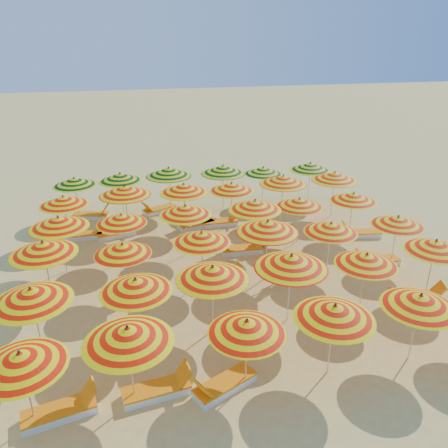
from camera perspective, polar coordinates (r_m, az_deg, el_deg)
The scene contains 53 objects.
ground at distance 17.23m, azimuth 0.38°, elevation -5.53°, with size 120.00×120.00×0.00m, color #EBCC68.
umbrella_0 at distance 10.89m, azimuth -25.03°, elevation -15.79°, with size 2.46×2.46×2.14m.
umbrella_1 at distance 10.63m, azimuth -12.45°, elevation -13.98°, with size 2.75×2.75×2.28m.
umbrella_2 at distance 10.95m, azimuth 2.99°, elevation -13.27°, with size 2.41×2.41×2.08m.
umbrella_3 at distance 11.58m, azimuth 14.25°, elevation -11.06°, with size 2.33×2.33×2.22m.
umbrella_4 at distance 12.83m, azimuth 24.24°, elevation -9.17°, with size 2.27×2.27×2.15m.
umbrella_6 at distance 12.82m, azimuth -23.87°, elevation -8.52°, with size 2.74×2.74×2.28m.
umbrella_7 at distance 12.59m, azimuth -11.45°, elevation -7.84°, with size 2.42×2.42×2.19m.
umbrella_8 at distance 12.71m, azimuth -1.51°, elevation -6.41°, with size 2.64×2.64×2.31m.
umbrella_9 at distance 13.31m, azimuth 8.78°, elevation -4.87°, with size 2.83×2.83×2.40m.
umbrella_10 at distance 14.52m, azimuth 18.11°, elevation -4.41°, with size 2.54×2.54×2.11m.
umbrella_11 at distance 16.15m, azimuth 25.91°, elevation -2.58°, with size 2.41×2.41×2.17m.
umbrella_12 at distance 15.30m, azimuth -22.55°, elevation -2.93°, with size 2.87×2.87×2.30m.
umbrella_13 at distance 14.94m, azimuth -13.11°, elevation -3.21°, with size 1.97×1.97×2.05m.
umbrella_14 at distance 15.18m, azimuth -2.94°, elevation -1.77°, with size 2.66×2.66×2.15m.
umbrella_15 at distance 15.54m, azimuth 5.71°, elevation -0.35°, with size 2.70×2.70×2.39m.
umbrella_16 at distance 16.50m, azimuth 13.79°, elevation -0.46°, with size 2.43×2.43×2.10m.
umbrella_17 at distance 17.85m, azimuth 21.76°, elevation 0.35°, with size 2.61×2.61×2.10m.
umbrella_18 at distance 17.09m, azimuth -20.79°, elevation 0.21°, with size 2.45×2.45×2.33m.
umbrella_19 at distance 17.30m, azimuth -13.25°, elevation 0.64°, with size 2.55×2.55×2.07m.
umbrella_20 at distance 17.38m, azimuth -5.07°, elevation 1.80°, with size 2.66×2.66×2.22m.
umbrella_21 at distance 17.66m, azimuth 4.07°, elevation 2.47°, with size 2.78×2.78×2.31m.
umbrella_22 at distance 18.71m, azimuth 9.83°, elevation 2.77°, with size 2.18×2.18×2.09m.
umbrella_23 at distance 19.77m, azimuth 16.54°, elevation 3.39°, with size 2.04×2.04×2.13m.
umbrella_24 at distance 19.65m, azimuth -20.23°, elevation 2.86°, with size 2.58×2.58×2.17m.
umbrella_25 at distance 19.56m, azimuth -12.84°, elevation 4.27°, with size 2.91×2.91×2.39m.
umbrella_26 at distance 19.65m, azimuth -5.28°, elevation 4.65°, with size 2.48×2.48×2.31m.
umbrella_27 at distance 20.11m, azimuth 1.00°, elevation 4.86°, with size 2.72×2.72×2.18m.
umbrella_28 at distance 20.75m, azimuth 7.73°, elevation 5.72°, with size 2.41×2.41×2.37m.
umbrella_29 at distance 21.85m, azimuth 14.24°, elevation 6.04°, with size 2.77×2.77×2.34m.
umbrella_30 at distance 22.06m, azimuth -18.96°, elevation 5.24°, with size 2.29×2.29×2.17m.
umbrella_31 at distance 21.96m, azimuth -13.40°, elevation 5.96°, with size 2.43×2.43×2.23m.
umbrella_32 at distance 21.89m, azimuth -7.26°, elevation 6.76°, with size 2.84×2.84×2.39m.
umbrella_33 at distance 22.17m, azimuth -0.14°, elevation 7.12°, with size 2.76×2.76×2.38m.
umbrella_34 at distance 23.06m, azimuth 5.14°, elevation 6.97°, with size 2.33×2.33×2.06m.
umbrella_35 at distance 23.53m, azimuth 11.21°, elevation 7.36°, with size 2.48×2.48×2.24m.
lounger_0 at distance 11.95m, azimuth -20.44°, elevation -21.91°, with size 1.81×0.91×0.69m.
lounger_1 at distance 11.89m, azimuth -8.56°, elevation -20.61°, with size 1.79×0.80×0.69m.
lounger_2 at distance 11.89m, azimuth -0.06°, elevation -20.30°, with size 1.82×1.25×0.69m.
lounger_3 at distance 16.51m, azimuth 23.86°, elevation -8.58°, with size 1.83×1.14×0.69m.
lounger_4 at distance 15.70m, azimuth -10.69°, elevation -8.52°, with size 1.82×1.25×0.69m.
lounger_5 at distance 16.02m, azimuth -0.62°, elevation -7.35°, with size 1.75×0.62×0.69m.
lounger_6 at distance 18.29m, azimuth 19.28°, elevation -4.61°, with size 1.75×0.64×0.69m.
lounger_7 at distance 18.18m, azimuth 2.19°, elevation -3.35°, with size 1.75×0.65×0.69m.
lounger_8 at distance 20.55m, azimuth 17.37°, elevation -1.16°, with size 1.81×0.87×0.69m.
lounger_9 at distance 20.41m, azimuth -17.84°, elevation -1.39°, with size 1.74×0.60×0.69m.
lounger_10 at distance 20.20m, azimuth -13.76°, elevation -1.17°, with size 1.82×0.97×0.69m.
lounger_11 at distance 20.52m, azimuth -3.75°, elevation -0.10°, with size 1.83×1.05×0.69m.
lounger_12 at distance 20.74m, azimuth -0.45°, elevation 0.22°, with size 1.74×0.60×0.69m.
lounger_13 at distance 22.51m, azimuth -16.89°, elevation 1.09°, with size 1.82×0.99×0.69m.
lounger_14 at distance 22.49m, azimuth -8.51°, elevation 1.88°, with size 1.82×1.23×0.69m.
beachgoer_b at distance 18.68m, azimuth 5.67°, elevation -0.73°, with size 0.71×0.55×1.45m, color tan.
beachgoer_a at distance 15.86m, azimuth 7.08°, elevation -5.57°, with size 0.52×0.34×1.41m, color tan.
Camera 1 is at (-3.57, -14.61, 8.41)m, focal length 35.00 mm.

